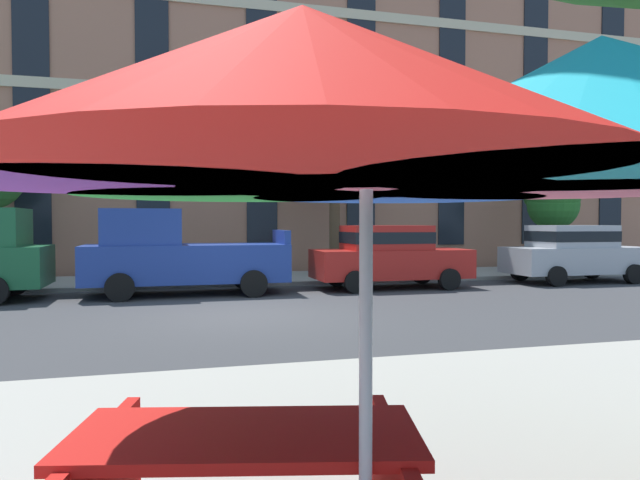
{
  "coord_description": "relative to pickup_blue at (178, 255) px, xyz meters",
  "views": [
    {
      "loc": [
        -1.45,
        -11.37,
        1.85
      ],
      "look_at": [
        2.48,
        3.2,
        1.4
      ],
      "focal_mm": 32.05,
      "sensor_mm": 36.0,
      "label": 1
    }
  ],
  "objects": [
    {
      "name": "ground_plane",
      "position": [
        1.17,
        -3.7,
        -1.03
      ],
      "size": [
        120.0,
        120.0,
        0.0
      ],
      "primitive_type": "plane",
      "color": "#38383A"
    },
    {
      "name": "sidewalk_far",
      "position": [
        1.17,
        3.1,
        -0.97
      ],
      "size": [
        56.0,
        3.6,
        0.12
      ],
      "primitive_type": "cube",
      "color": "#9E998E",
      "rests_on": "ground"
    },
    {
      "name": "apartment_building",
      "position": [
        1.17,
        11.29,
        5.37
      ],
      "size": [
        37.51,
        12.08,
        12.8
      ],
      "color": "#A87056",
      "rests_on": "ground"
    },
    {
      "name": "pickup_blue",
      "position": [
        0.0,
        0.0,
        0.0
      ],
      "size": [
        5.1,
        2.12,
        2.2
      ],
      "color": "navy",
      "rests_on": "ground"
    },
    {
      "name": "sedan_red",
      "position": [
        5.82,
        -0.0,
        -0.08
      ],
      "size": [
        4.4,
        1.98,
        1.78
      ],
      "color": "#B21E19",
      "rests_on": "ground"
    },
    {
      "name": "sedan_silver",
      "position": [
        11.99,
        -0.0,
        -0.08
      ],
      "size": [
        4.4,
        1.98,
        1.78
      ],
      "color": "#A8AAB2",
      "rests_on": "ground"
    },
    {
      "name": "street_tree_middle",
      "position": [
        5.15,
        3.3,
        2.77
      ],
      "size": [
        2.81,
        2.67,
        5.1
      ],
      "color": "brown",
      "rests_on": "ground"
    },
    {
      "name": "street_tree_right",
      "position": [
        13.34,
        2.86,
        1.83
      ],
      "size": [
        2.18,
        2.46,
        4.14
      ],
      "color": "brown",
      "rests_on": "ground"
    },
    {
      "name": "patio_umbrella",
      "position": [
        0.58,
        -12.7,
        1.2
      ],
      "size": [
        3.65,
        3.39,
        2.53
      ],
      "color": "silver",
      "rests_on": "ground"
    }
  ]
}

